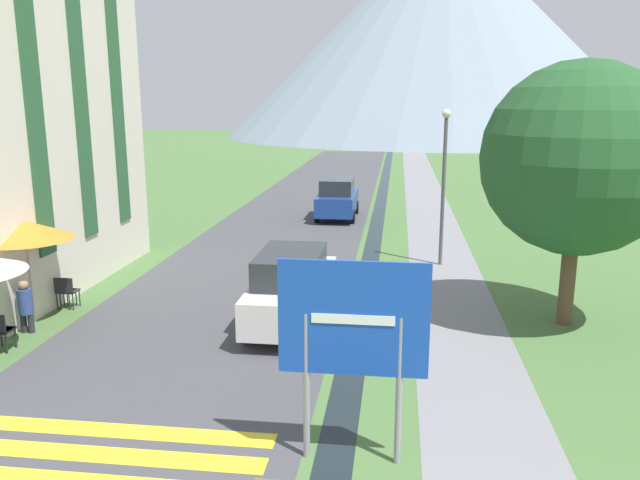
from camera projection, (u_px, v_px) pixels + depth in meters
ground_plane at (345, 233)px, 25.16m from camera, size 160.00×160.00×0.00m
road at (316, 195)px, 35.14m from camera, size 6.40×60.00×0.01m
footpath at (425, 197)px, 34.40m from camera, size 2.20×60.00×0.01m
drainage_channel at (382, 196)px, 34.69m from camera, size 0.60×60.00×0.00m
crosswalk_marking at (80, 467)px, 9.20m from camera, size 5.44×2.54×0.01m
mountain_distant at (441, 29)px, 88.01m from camera, size 60.84×60.84×29.84m
road_sign at (353, 333)px, 8.94m from camera, size 2.18×0.11×3.10m
parked_car_near at (292, 287)px, 14.89m from camera, size 1.80×4.28×1.82m
parked_car_far at (337, 198)px, 28.22m from camera, size 1.75×3.93×1.82m
cafe_chair_far_right at (68, 290)px, 16.04m from camera, size 0.40×0.40×0.85m
cafe_chair_near_right at (0, 329)px, 13.29m from camera, size 0.40×0.40×0.85m
cafe_chair_far_left at (64, 290)px, 16.04m from camera, size 0.40×0.40×0.85m
cafe_chair_near_left at (0, 328)px, 13.35m from camera, size 0.40×0.40×0.85m
cafe_umbrella_middle_orange at (25, 230)px, 14.68m from camera, size 2.22×2.22×2.51m
person_seated_far at (25, 304)px, 14.35m from camera, size 0.32×0.32×1.26m
streetlamp at (444, 174)px, 19.79m from camera, size 0.28×0.28×5.00m
tree_by_path at (579, 159)px, 14.24m from camera, size 4.46×4.46×6.21m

